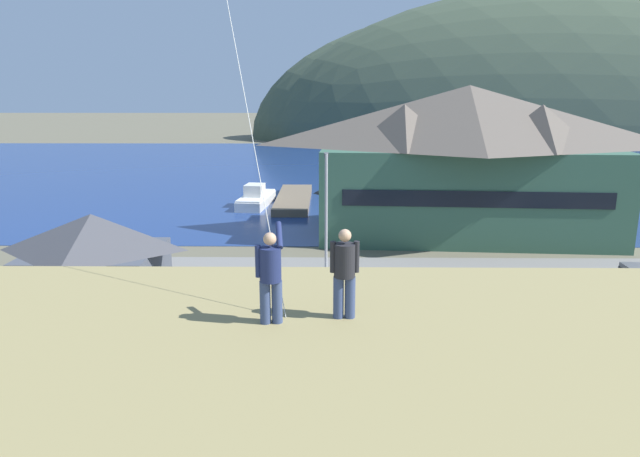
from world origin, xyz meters
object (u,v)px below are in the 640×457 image
wharf_dock (294,199)px  moored_boat_wharfside (256,198)px  parked_car_back_row_left (427,347)px  person_kite_flyer (270,274)px  parking_light_pole (326,209)px  storage_shed_near_lot (95,261)px  storage_shed_waterside (355,204)px  parked_car_mid_row_far (589,337)px  harbor_lodge (466,157)px  parked_car_mid_row_near (279,294)px  parked_car_lone_by_shed (261,350)px  parked_car_front_row_end (114,339)px  person_companion (345,271)px

wharf_dock → moored_boat_wharfside: bearing=-154.7°
parked_car_back_row_left → person_kite_flyer: bearing=-115.9°
parking_light_pole → person_kite_flyer: size_ratio=3.89×
storage_shed_near_lot → storage_shed_waterside: (13.35, 15.08, -0.08)m
parked_car_mid_row_far → wharf_dock: bearing=112.0°
parked_car_back_row_left → harbor_lodge: bearing=73.6°
harbor_lodge → person_kite_flyer: 33.91m
wharf_dock → parked_car_mid_row_near: (0.95, -29.10, 0.71)m
harbor_lodge → wharf_dock: harbor_lodge is taller
parking_light_pole → person_kite_flyer: (-1.01, -21.02, 3.02)m
parked_car_mid_row_near → parked_car_lone_by_shed: bearing=-91.7°
storage_shed_near_lot → parked_car_lone_by_shed: storage_shed_near_lot is taller
parked_car_front_row_end → person_kite_flyer: person_kite_flyer is taller
harbor_lodge → parking_light_pole: (-10.31, -10.91, -1.67)m
parking_light_pole → wharf_dock: bearing=97.6°
parked_car_mid_row_far → person_companion: 16.06m
parked_car_mid_row_near → parked_car_lone_by_shed: 6.07m
wharf_dock → parking_light_pole: size_ratio=1.93×
parked_car_mid_row_near → person_companion: (2.62, -15.59, 6.20)m
person_kite_flyer → moored_boat_wharfside: bearing=97.5°
parked_car_mid_row_far → parked_car_mid_row_near: same height
storage_shed_near_lot → person_kite_flyer: size_ratio=3.51×
storage_shed_waterside → parked_car_mid_row_far: 22.01m
wharf_dock → parked_car_mid_row_far: (13.70, -33.88, 0.71)m
parked_car_front_row_end → wharf_dock: bearing=81.4°
storage_shed_near_lot → parked_car_back_row_left: storage_shed_near_lot is taller
parked_car_mid_row_far → parked_car_mid_row_near: size_ratio=0.99×
parking_light_pole → person_companion: size_ratio=4.15×
wharf_dock → parked_car_mid_row_far: parked_car_mid_row_far is taller
storage_shed_near_lot → person_kite_flyer: bearing=-57.9°
parked_car_back_row_left → parked_car_mid_row_near: size_ratio=1.00×
moored_boat_wharfside → person_kite_flyer: 44.15m
storage_shed_near_lot → parked_car_lone_by_shed: bearing=-36.5°
wharf_dock → parked_car_mid_row_near: 29.13m
wharf_dock → person_kite_flyer: (2.20, -44.95, 6.93)m
parked_car_mid_row_near → parked_car_front_row_end: same height
wharf_dock → harbor_lodge: bearing=-43.9°
parked_car_lone_by_shed → person_companion: 11.70m
storage_shed_near_lot → wharf_dock: bearing=74.4°
person_companion → parked_car_front_row_end: bearing=130.0°
harbor_lodge → parked_car_back_row_left: harbor_lodge is taller
storage_shed_waterside → person_kite_flyer: (-3.13, -31.37, 4.80)m
moored_boat_wharfside → person_companion: bearing=-80.6°
storage_shed_waterside → wharf_dock: storage_shed_waterside is taller
wharf_dock → person_companion: person_companion is taller
wharf_dock → parked_car_back_row_left: bearing=-78.5°
storage_shed_waterside → parked_car_lone_by_shed: storage_shed_waterside is taller
parked_car_mid_row_far → parked_car_mid_row_near: (-12.75, 4.78, 0.00)m
parked_car_back_row_left → person_companion: size_ratio=2.47×
harbor_lodge → moored_boat_wharfside: bearing=146.4°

